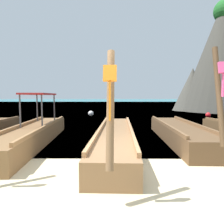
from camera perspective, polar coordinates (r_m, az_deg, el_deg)
The scene contains 8 objects.
ground at distance 4.53m, azimuth -0.40°, elevation -16.59°, with size 120.00×120.00×0.00m, color beige.
sea_water at distance 65.41m, azimuth 0.49°, elevation 2.81°, with size 120.00×120.00×0.00m, color teal.
longtail_boat_blue_ribbon at distance 7.70m, azimuth -20.38°, elevation -5.52°, with size 1.40×6.76×2.35m.
longtail_boat_orange_ribbon at distance 7.01m, azimuth 0.94°, elevation -6.76°, with size 1.27×7.44×2.37m.
longtail_boat_pink_ribbon at distance 8.07m, azimuth 17.60°, elevation -5.32°, with size 1.26×6.15×2.74m.
karst_rock at distance 26.46m, azimuth 27.31°, elevation 13.36°, with size 9.63×8.99×12.54m.
mooring_buoy_near at distance 17.37m, azimuth -5.70°, elevation -0.39°, with size 0.44×0.44×0.44m.
mooring_buoy_far at distance 17.77m, azimuth 24.35°, elevation -0.73°, with size 0.38×0.38×0.38m.
Camera 1 is at (0.07, -4.24, 1.61)m, focal length 34.12 mm.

